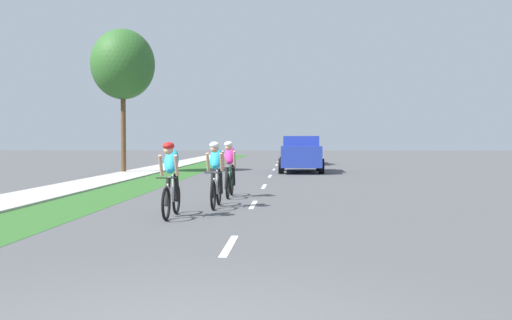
% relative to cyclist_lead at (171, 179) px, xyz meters
% --- Properties ---
extents(ground_plane, '(120.00, 120.00, 0.00)m').
position_rel_cyclist_lead_xyz_m(ground_plane, '(1.56, 12.47, -0.81)').
color(ground_plane, '#4C4C4F').
extents(grass_verge, '(2.01, 70.00, 0.01)m').
position_rel_cyclist_lead_xyz_m(grass_verge, '(-2.89, 12.47, -0.81)').
color(grass_verge, '#2D6026').
rests_on(grass_verge, ground_plane).
extents(sidewalk_concrete, '(1.95, 70.00, 0.10)m').
position_rel_cyclist_lead_xyz_m(sidewalk_concrete, '(-4.87, 12.47, -0.81)').
color(sidewalk_concrete, '#B2ADA3').
rests_on(sidewalk_concrete, ground_plane).
extents(lane_markings_center, '(0.12, 52.20, 0.01)m').
position_rel_cyclist_lead_xyz_m(lane_markings_center, '(1.56, 16.47, -0.81)').
color(lane_markings_center, white).
rests_on(lane_markings_center, ground_plane).
extents(cyclist_lead, '(0.42, 1.72, 1.58)m').
position_rel_cyclist_lead_xyz_m(cyclist_lead, '(0.00, 0.00, 0.00)').
color(cyclist_lead, black).
rests_on(cyclist_lead, ground_plane).
extents(cyclist_trailing, '(0.42, 1.72, 1.58)m').
position_rel_cyclist_lead_xyz_m(cyclist_trailing, '(0.71, 1.79, 0.00)').
color(cyclist_trailing, black).
rests_on(cyclist_trailing, ground_plane).
extents(cyclist_distant, '(0.42, 1.72, 1.58)m').
position_rel_cyclist_lead_xyz_m(cyclist_distant, '(0.77, 4.31, 0.00)').
color(cyclist_distant, black).
rests_on(cyclist_distant, ground_plane).
extents(suv_blue, '(2.15, 4.70, 1.79)m').
position_rel_cyclist_lead_xyz_m(suv_blue, '(2.97, 17.02, 0.14)').
color(suv_blue, '#23389E').
rests_on(suv_blue, ground_plane).
extents(pickup_silver, '(2.22, 5.10, 1.64)m').
position_rel_cyclist_lead_xyz_m(pickup_silver, '(3.17, 26.28, 0.02)').
color(pickup_silver, '#A5A8AD').
rests_on(pickup_silver, ground_plane).
extents(street_tree_near, '(3.10, 3.10, 6.99)m').
position_rel_cyclist_lead_xyz_m(street_tree_near, '(-5.71, 16.03, 4.45)').
color(street_tree_near, brown).
rests_on(street_tree_near, ground_plane).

